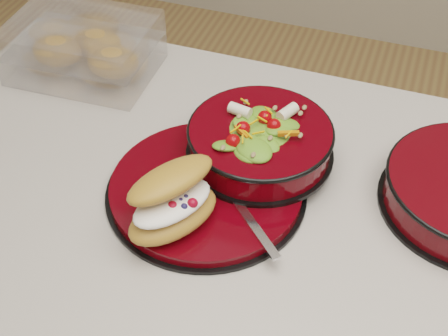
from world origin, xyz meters
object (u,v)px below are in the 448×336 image
(pastry_box, at_px, (84,48))
(fork, at_px, (244,212))
(dinner_plate, at_px, (206,189))
(croissant, at_px, (174,201))
(salad_bowl, at_px, (260,137))

(pastry_box, bearing_deg, fork, -36.03)
(dinner_plate, bearing_deg, croissant, -100.32)
(salad_bowl, bearing_deg, dinner_plate, -121.20)
(dinner_plate, height_order, fork, fork)
(salad_bowl, relative_size, croissant, 1.32)
(pastry_box, bearing_deg, dinner_plate, -37.48)
(fork, height_order, pastry_box, pastry_box)
(croissant, relative_size, pastry_box, 0.67)
(croissant, bearing_deg, dinner_plate, 19.82)
(croissant, distance_m, fork, 0.10)
(salad_bowl, distance_m, fork, 0.12)
(fork, bearing_deg, dinner_plate, 107.31)
(dinner_plate, xyz_separation_m, croissant, (-0.01, -0.08, 0.05))
(dinner_plate, distance_m, croissant, 0.09)
(fork, bearing_deg, pastry_box, 99.86)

